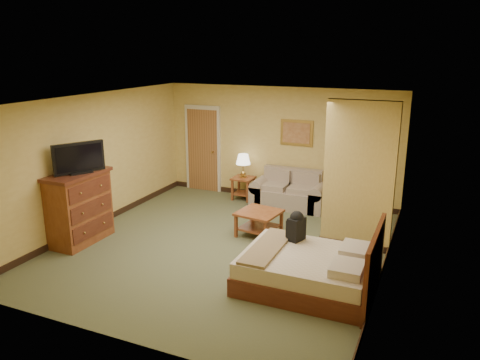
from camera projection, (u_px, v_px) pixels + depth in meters
The scene contains 17 objects.
floor at pixel (223, 246), 8.36m from camera, with size 6.00×6.00×0.00m, color #525839.
ceiling at pixel (221, 100), 7.65m from camera, with size 6.00×6.00×0.00m, color white.
back_wall at pixel (279, 144), 10.65m from camera, with size 5.50×0.02×2.60m, color tan.
left_wall at pixel (94, 161), 9.06m from camera, with size 0.02×6.00×2.60m, color tan.
right_wall at pixel (389, 196), 6.95m from camera, with size 0.02×6.00×2.60m, color tan.
partition at pixel (359, 177), 7.99m from camera, with size 1.20×0.15×2.60m, color tan.
door at pixel (203, 149), 11.44m from camera, with size 0.94×0.16×2.10m.
baseboard at pixel (278, 196), 10.98m from camera, with size 5.50×0.02×0.12m, color black.
loveseat at pixel (289, 195), 10.39m from camera, with size 1.64×0.76×0.83m.
side_table at pixel (243, 185), 10.88m from camera, with size 0.48×0.48×0.53m.
table_lamp at pixel (243, 160), 10.72m from camera, with size 0.33×0.33×0.55m.
coffee_table at pixel (259, 218), 8.78m from camera, with size 0.83×0.83×0.47m.
wall_picture at pixel (297, 133), 10.39m from camera, with size 0.74×0.04×0.58m.
dresser at pixel (79, 207), 8.41m from camera, with size 0.64×1.22×1.30m.
tv at pixel (79, 159), 8.13m from camera, with size 0.48×0.82×0.55m.
bed at pixel (311, 270), 6.86m from camera, with size 1.93×1.60×1.03m.
backpack at pixel (297, 225), 7.29m from camera, with size 0.26×0.32×0.48m.
Camera 1 is at (3.36, -6.95, 3.42)m, focal length 35.00 mm.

